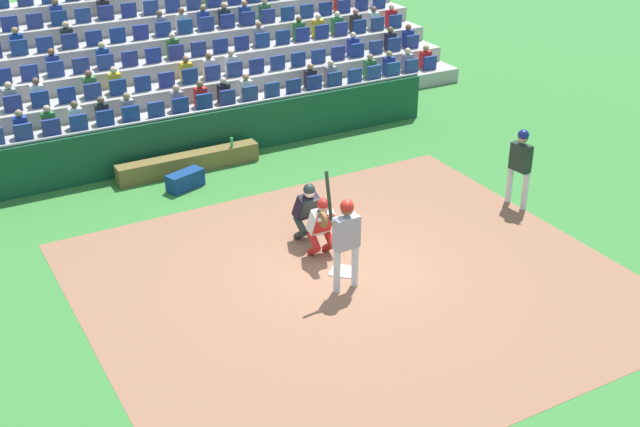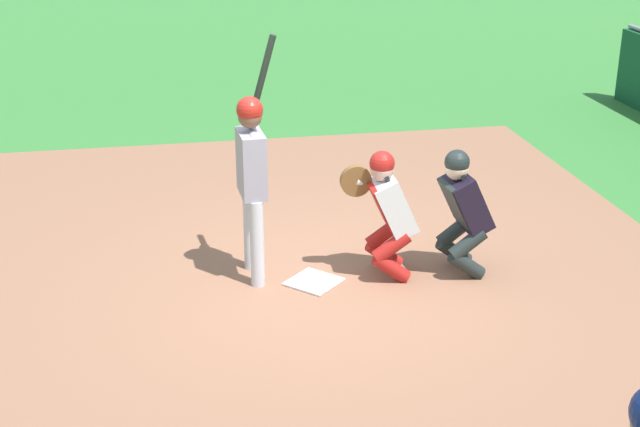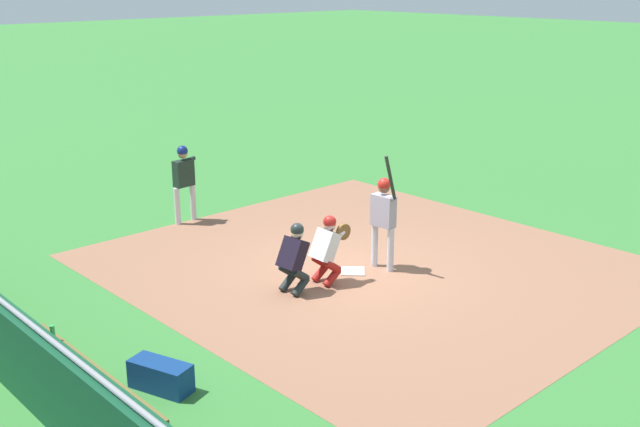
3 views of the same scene
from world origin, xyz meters
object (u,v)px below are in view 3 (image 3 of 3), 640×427
object	(u,v)px
batter_at_plate	(384,213)
home_plate_umpire	(294,255)
catcher_crouching	(328,246)
dugout_bench	(86,385)
water_bottle_on_bench	(53,333)
on_deck_batter	(184,176)
home_plate_marker	(353,271)
equipment_duffel_bag	(161,376)

from	to	relation	value
batter_at_plate	home_plate_umpire	xyz separation A→B (m)	(-0.28, -1.97, -0.42)
catcher_crouching	home_plate_umpire	distance (m)	0.73
home_plate_umpire	dugout_bench	world-z (taller)	home_plate_umpire
home_plate_umpire	dugout_bench	distance (m)	4.47
batter_at_plate	dugout_bench	xyz separation A→B (m)	(0.60, -6.33, -0.90)
home_plate_umpire	dugout_bench	size ratio (longest dim) A/B	0.37
water_bottle_on_bench	on_deck_batter	size ratio (longest dim) A/B	0.13
catcher_crouching	home_plate_umpire	size ratio (longest dim) A/B	1.00
home_plate_marker	catcher_crouching	bearing A→B (deg)	-85.13
home_plate_umpire	water_bottle_on_bench	world-z (taller)	home_plate_umpire
water_bottle_on_bench	equipment_duffel_bag	distance (m)	1.75
catcher_crouching	equipment_duffel_bag	xyz separation A→B (m)	(1.21, -4.21, -0.52)
home_plate_marker	catcher_crouching	size ratio (longest dim) A/B	0.34
dugout_bench	equipment_duffel_bag	distance (m)	0.97
batter_at_plate	water_bottle_on_bench	bearing A→B (deg)	-94.56
water_bottle_on_bench	on_deck_batter	world-z (taller)	on_deck_batter
home_plate_marker	batter_at_plate	distance (m)	1.25
batter_at_plate	on_deck_batter	distance (m)	5.13
home_plate_marker	on_deck_batter	distance (m)	4.89
water_bottle_on_bench	home_plate_marker	bearing A→B (deg)	87.60
home_plate_umpire	dugout_bench	xyz separation A→B (m)	(0.87, -4.36, -0.48)
home_plate_marker	batter_at_plate	bearing A→B (deg)	64.12
catcher_crouching	equipment_duffel_bag	bearing A→B (deg)	-73.98
catcher_crouching	home_plate_umpire	xyz separation A→B (m)	(-0.08, -0.72, -0.02)
batter_at_plate	home_plate_umpire	size ratio (longest dim) A/B	1.79
batter_at_plate	on_deck_batter	xyz separation A→B (m)	(-5.00, -1.15, -0.04)
dugout_bench	water_bottle_on_bench	world-z (taller)	water_bottle_on_bench
home_plate_marker	home_plate_umpire	distance (m)	1.59
batter_at_plate	dugout_bench	world-z (taller)	batter_at_plate
batter_at_plate	catcher_crouching	bearing A→B (deg)	-99.08
catcher_crouching	dugout_bench	world-z (taller)	catcher_crouching
on_deck_batter	equipment_duffel_bag	bearing A→B (deg)	-35.64
home_plate_marker	catcher_crouching	distance (m)	1.00
home_plate_umpire	equipment_duffel_bag	size ratio (longest dim) A/B	1.47
home_plate_umpire	home_plate_marker	bearing A→B (deg)	89.30
home_plate_umpire	on_deck_batter	size ratio (longest dim) A/B	0.73
home_plate_marker	equipment_duffel_bag	world-z (taller)	equipment_duffel_bag
home_plate_marker	dugout_bench	world-z (taller)	dugout_bench
batter_at_plate	on_deck_batter	world-z (taller)	batter_at_plate
water_bottle_on_bench	equipment_duffel_bag	size ratio (longest dim) A/B	0.26
batter_at_plate	dugout_bench	distance (m)	6.42
home_plate_marker	on_deck_batter	xyz separation A→B (m)	(-4.74, -0.62, 1.06)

